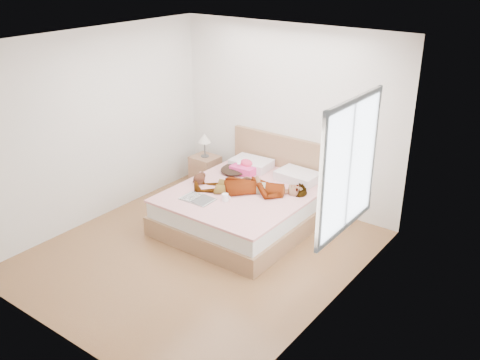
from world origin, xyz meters
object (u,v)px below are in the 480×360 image
(phone, at_px, (239,162))
(woman, at_px, (251,184))
(nightstand, at_px, (205,169))
(plush_toy, at_px, (200,178))
(magazine, at_px, (197,199))
(bed, at_px, (248,204))
(coffee_mug, at_px, (225,197))
(towel, at_px, (245,168))

(phone, bearing_deg, woman, -66.64)
(phone, distance_m, nightstand, 0.98)
(plush_toy, bearing_deg, magazine, -52.58)
(phone, xyz_separation_m, bed, (0.42, -0.36, -0.41))
(woman, bearing_deg, plush_toy, -102.56)
(plush_toy, bearing_deg, phone, 68.75)
(nightstand, bearing_deg, woman, -25.56)
(nightstand, bearing_deg, coffee_mug, -40.83)
(towel, distance_m, plush_toy, 0.73)
(phone, xyz_separation_m, nightstand, (-0.86, 0.25, -0.39))
(nightstand, bearing_deg, towel, -11.06)
(towel, distance_m, nightstand, 0.98)
(woman, bearing_deg, magazine, -60.90)
(towel, relative_size, plush_toy, 1.40)
(woman, height_order, magazine, woman)
(magazine, distance_m, plush_toy, 0.54)
(towel, relative_size, coffee_mug, 2.85)
(bed, relative_size, towel, 5.67)
(magazine, bearing_deg, coffee_mug, 30.55)
(towel, distance_m, magazine, 1.10)
(magazine, relative_size, nightstand, 0.50)
(coffee_mug, bearing_deg, woman, 78.18)
(nightstand, bearing_deg, bed, -25.38)
(bed, height_order, plush_toy, bed)
(woman, distance_m, phone, 0.64)
(coffee_mug, distance_m, nightstand, 1.69)
(woman, bearing_deg, nightstand, -143.54)
(woman, distance_m, plush_toy, 0.76)
(towel, relative_size, nightstand, 0.42)
(phone, xyz_separation_m, towel, (0.06, 0.07, -0.10))
(phone, height_order, plush_toy, phone)
(towel, relative_size, magazine, 0.84)
(bed, distance_m, towel, 0.64)
(magazine, bearing_deg, woman, 57.08)
(phone, bearing_deg, bed, -68.40)
(woman, height_order, nightstand, nightstand)
(bed, bearing_deg, phone, 139.58)
(plush_toy, distance_m, nightstand, 1.10)
(towel, height_order, coffee_mug, towel)
(phone, distance_m, bed, 0.68)
(magazine, xyz_separation_m, coffee_mug, (0.31, 0.19, 0.04))
(magazine, bearing_deg, phone, 95.13)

